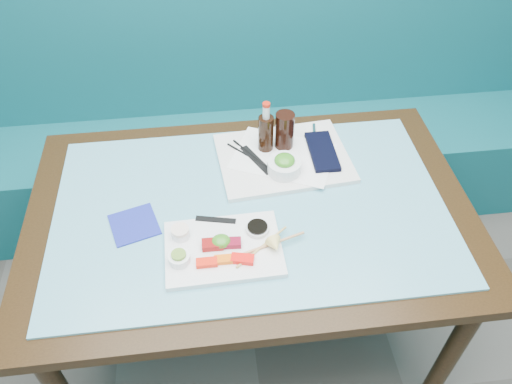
{
  "coord_description": "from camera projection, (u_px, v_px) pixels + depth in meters",
  "views": [
    {
      "loc": [
        -0.11,
        0.39,
        1.91
      ],
      "look_at": [
        0.02,
        1.47,
        0.8
      ],
      "focal_mm": 35.0,
      "sensor_mm": 36.0,
      "label": 1
    }
  ],
  "objects": [
    {
      "name": "wooden_chopstick_b",
      "position": [
        265.0,
        246.0,
        1.43
      ],
      "size": [
        0.24,
        0.08,
        0.01
      ],
      "primitive_type": "cylinder",
      "rotation": [
        1.57,
        0.0,
        -1.27
      ],
      "color": "tan",
      "rests_on": "sashimi_plate"
    },
    {
      "name": "tray_sleeve",
      "position": [
        256.0,
        160.0,
        1.69
      ],
      "size": [
        0.1,
        0.16,
        0.0
      ],
      "primitive_type": "cube",
      "rotation": [
        0.0,
        0.0,
        0.47
      ],
      "color": "black",
      "rests_on": "serving_tray"
    },
    {
      "name": "serving_tray",
      "position": [
        283.0,
        158.0,
        1.71
      ],
      "size": [
        0.47,
        0.37,
        0.02
      ],
      "primitive_type": "cube",
      "rotation": [
        0.0,
        0.0,
        0.09
      ],
      "color": "silver",
      "rests_on": "glass_top"
    },
    {
      "name": "tuna_right",
      "position": [
        232.0,
        243.0,
        1.43
      ],
      "size": [
        0.06,
        0.04,
        0.02
      ],
      "primitive_type": "cube",
      "rotation": [
        0.0,
        0.0,
        -0.08
      ],
      "color": "maroon",
      "rests_on": "sashimi_plate"
    },
    {
      "name": "chopstick_sleeve",
      "position": [
        216.0,
        220.0,
        1.5
      ],
      "size": [
        0.12,
        0.05,
        0.0
      ],
      "primitive_type": "cube",
      "rotation": [
        0.0,
        0.0,
        -0.23
      ],
      "color": "black",
      "rests_on": "sashimi_plate"
    },
    {
      "name": "paper_placemat",
      "position": [
        283.0,
        156.0,
        1.71
      ],
      "size": [
        0.4,
        0.35,
        0.0
      ],
      "primitive_type": "cube",
      "rotation": [
        0.0,
        0.0,
        -0.42
      ],
      "color": "white",
      "rests_on": "serving_tray"
    },
    {
      "name": "soy_fill",
      "position": [
        257.0,
        227.0,
        1.46
      ],
      "size": [
        0.07,
        0.07,
        0.01
      ],
      "primitive_type": "cylinder",
      "rotation": [
        0.0,
        0.0,
        0.26
      ],
      "color": "black",
      "rests_on": "soy_dish"
    },
    {
      "name": "salmon_left",
      "position": [
        207.0,
        263.0,
        1.38
      ],
      "size": [
        0.06,
        0.03,
        0.01
      ],
      "primitive_type": "cube",
      "rotation": [
        0.0,
        0.0,
        -0.01
      ],
      "color": "#FB1F0A",
      "rests_on": "sashimi_plate"
    },
    {
      "name": "wasabi_fill",
      "position": [
        179.0,
        255.0,
        1.37
      ],
      "size": [
        0.05,
        0.05,
        0.01
      ],
      "primitive_type": "cylinder",
      "rotation": [
        0.0,
        0.0,
        0.35
      ],
      "color": "olive",
      "rests_on": "ramekin_wasabi"
    },
    {
      "name": "seaweed_salad",
      "position": [
        285.0,
        160.0,
        1.62
      ],
      "size": [
        0.08,
        0.08,
        0.03
      ],
      "primitive_type": "ellipsoid",
      "rotation": [
        0.0,
        0.0,
        0.13
      ],
      "color": "#35821E",
      "rests_on": "seaweed_bowl"
    },
    {
      "name": "wooden_chopstick_a",
      "position": [
        262.0,
        247.0,
        1.43
      ],
      "size": [
        0.16,
        0.13,
        0.01
      ],
      "primitive_type": "cylinder",
      "rotation": [
        1.57,
        0.0,
        -0.89
      ],
      "color": "tan",
      "rests_on": "sashimi_plate"
    },
    {
      "name": "ginger_fill",
      "position": [
        180.0,
        230.0,
        1.44
      ],
      "size": [
        0.06,
        0.06,
        0.01
      ],
      "primitive_type": "cylinder",
      "rotation": [
        0.0,
        0.0,
        0.26
      ],
      "color": "#F1D9C6",
      "rests_on": "ramekin_ginger"
    },
    {
      "name": "tuna_left",
      "position": [
        213.0,
        244.0,
        1.42
      ],
      "size": [
        0.06,
        0.04,
        0.02
      ],
      "primitive_type": "cube",
      "rotation": [
        0.0,
        0.0,
        -0.02
      ],
      "color": "maroon",
      "rests_on": "sashimi_plate"
    },
    {
      "name": "cola_bottle_cap",
      "position": [
        266.0,
        105.0,
        1.6
      ],
      "size": [
        0.03,
        0.03,
        0.01
      ],
      "primitive_type": "cylinder",
      "rotation": [
        0.0,
        0.0,
        0.12
      ],
      "color": "red",
      "rests_on": "cola_bottle_neck"
    },
    {
      "name": "blue_napkin",
      "position": [
        134.0,
        225.0,
        1.51
      ],
      "size": [
        0.17,
        0.17,
        0.01
      ],
      "primitive_type": "cube",
      "rotation": [
        0.0,
        0.0,
        0.29
      ],
      "color": "navy",
      "rests_on": "glass_top"
    },
    {
      "name": "sashimi_plate",
      "position": [
        223.0,
        249.0,
        1.44
      ],
      "size": [
        0.34,
        0.25,
        0.02
      ],
      "primitive_type": "cube",
      "rotation": [
        0.0,
        0.0,
        0.02
      ],
      "color": "white",
      "rests_on": "glass_top"
    },
    {
      "name": "ramekin_wasabi",
      "position": [
        179.0,
        258.0,
        1.39
      ],
      "size": [
        0.07,
        0.07,
        0.03
      ],
      "primitive_type": "cylinder",
      "rotation": [
        0.0,
        0.0,
        0.06
      ],
      "color": "white",
      "rests_on": "sashimi_plate"
    },
    {
      "name": "dining_table",
      "position": [
        251.0,
        226.0,
        1.63
      ],
      "size": [
        1.4,
        0.9,
        0.75
      ],
      "color": "black",
      "rests_on": "ground"
    },
    {
      "name": "navy_pouch",
      "position": [
        322.0,
        151.0,
        1.71
      ],
      "size": [
        0.09,
        0.2,
        0.02
      ],
      "primitive_type": "cube",
      "rotation": [
        0.0,
        0.0,
        -0.0
      ],
      "color": "black",
      "rests_on": "serving_tray"
    },
    {
      "name": "booth_bench",
      "position": [
        232.0,
        134.0,
        2.42
      ],
      "size": [
        3.0,
        0.56,
        1.17
      ],
      "color": "#0F575F",
      "rests_on": "ground"
    },
    {
      "name": "cola_bottle_body",
      "position": [
        266.0,
        135.0,
        1.69
      ],
      "size": [
        0.06,
        0.06,
        0.15
      ],
      "primitive_type": "cylinder",
      "rotation": [
        0.0,
        0.0,
        -0.21
      ],
      "color": "black",
      "rests_on": "glass_top"
    },
    {
      "name": "fork",
      "position": [
        314.0,
        133.0,
        1.79
      ],
      "size": [
        0.03,
        0.1,
        0.01
      ],
      "primitive_type": "cylinder",
      "rotation": [
        1.57,
        0.0,
        -0.17
      ],
      "color": "silver",
      "rests_on": "serving_tray"
    },
    {
      "name": "cola_glass",
      "position": [
        284.0,
        131.0,
        1.7
      ],
      "size": [
        0.08,
        0.08,
        0.13
      ],
      "primitive_type": "cylinder",
      "rotation": [
        0.0,
        0.0,
        -0.25
      ],
      "color": "black",
      "rests_on": "serving_tray"
    },
    {
      "name": "lemon_wedge",
      "position": [
        275.0,
        245.0,
        1.4
      ],
      "size": [
        0.05,
        0.05,
        0.05
      ],
      "primitive_type": "cone",
      "rotation": [
        1.57,
        0.0,
        0.2
      ],
      "color": "#FBE076",
      "rests_on": "sashimi_plate"
    },
    {
      "name": "salmon_right",
      "position": [
        243.0,
        259.0,
        1.39
      ],
      "size": [
        0.07,
        0.05,
        0.02
      ],
      "primitive_type": "cube",
      "rotation": [
        0.0,
        0.0,
        -0.24
      ],
      "color": "#FF100A",
      "rests_on": "sashimi_plate"
    },
    {
      "name": "cola_bottle_neck",
      "position": [
        266.0,
        112.0,
        1.62
      ],
      "size": [
        0.03,
        0.03,
        0.05
      ],
      "primitive_type": "cylinder",
      "rotation": [
        0.0,
        0.0,
        0.43
      ],
      "color": "silver",
      "rests_on": "cola_bottle_body"
    },
    {
      "name": "ramekin_ginger",
      "position": [
        181.0,
        234.0,
        1.45
      ],
      "size": [
        0.06,
        0.06,
        0.02
      ],
      "primitive_type": "cylinder",
      "rotation": [
        0.0,
        0.0,
        0.18
      ],
      "color": "white",
      "rests_on": "sashimi_plate"
    },
    {
      "name": "seaweed_bowl",
      "position": [
        284.0,
        166.0,
        1.64
      ],
      "size": [
        0.12,
        0.12,
        0.04
      ],
      "primitive_type": "cylinder",
      "rotation": [
        0.0,
        0.0,
        -0.12
      ],
      "color": "white",
      "rests_on": "serving_tray"
    },
    {
      "name": "glass_top",
      "position": [
        251.0,
        208.0,
        1.57
      ],
      "size": [
        1.22,
        0.76,
        0.01
      ],
      "primitive_type": "cube",
      "color": "#5BA3B7",
      "rests_on": "dining_table"
    },
    {
      "name": "salmon_mid",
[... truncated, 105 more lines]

